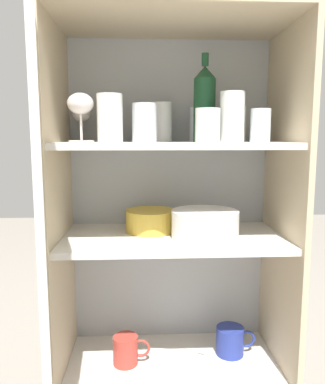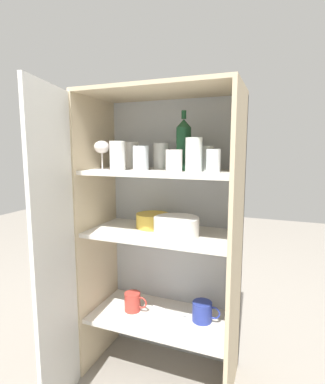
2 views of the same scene
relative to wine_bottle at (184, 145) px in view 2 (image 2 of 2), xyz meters
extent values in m
cube|color=#B2B7BC|center=(-0.10, 0.15, -0.47)|extent=(0.74, 0.02, 1.40)
cube|color=#CCB793|center=(-0.46, -0.03, -0.47)|extent=(0.02, 0.39, 1.40)
cube|color=#CCB793|center=(0.26, -0.03, -0.47)|extent=(0.02, 0.39, 1.40)
cube|color=#CCB793|center=(-0.10, -0.03, 0.24)|extent=(0.74, 0.39, 0.02)
cube|color=silver|center=(-0.10, -0.03, -0.87)|extent=(0.71, 0.35, 0.02)
cube|color=silver|center=(-0.10, -0.03, -0.43)|extent=(0.71, 0.35, 0.02)
cube|color=silver|center=(-0.10, -0.03, -0.13)|extent=(0.71, 0.35, 0.02)
cube|color=silver|center=(-0.42, -0.40, -0.47)|extent=(0.11, 0.36, 1.40)
cylinder|color=white|center=(-0.01, 0.08, -0.06)|extent=(0.07, 0.07, 0.11)
cylinder|color=white|center=(0.16, -0.08, -0.07)|extent=(0.06, 0.06, 0.10)
cylinder|color=white|center=(-0.14, 0.06, -0.06)|extent=(0.08, 0.08, 0.13)
cylinder|color=white|center=(-0.30, 0.06, -0.05)|extent=(0.07, 0.07, 0.14)
cylinder|color=white|center=(0.07, -0.08, -0.05)|extent=(0.08, 0.08, 0.15)
cylinder|color=white|center=(0.10, 0.01, -0.06)|extent=(0.08, 0.08, 0.11)
cylinder|color=silver|center=(-0.01, -0.11, -0.07)|extent=(0.07, 0.07, 0.10)
cylinder|color=white|center=(-0.29, -0.11, -0.05)|extent=(0.07, 0.07, 0.14)
cylinder|color=white|center=(-0.19, -0.06, -0.06)|extent=(0.08, 0.08, 0.12)
cylinder|color=silver|center=(-0.37, -0.11, -0.12)|extent=(0.07, 0.07, 0.01)
cylinder|color=silver|center=(-0.37, -0.11, -0.08)|extent=(0.01, 0.01, 0.07)
ellipsoid|color=silver|center=(-0.37, -0.11, -0.01)|extent=(0.08, 0.08, 0.06)
cylinder|color=silver|center=(-0.40, 0.09, -0.12)|extent=(0.06, 0.06, 0.01)
cylinder|color=silver|center=(-0.40, 0.09, -0.08)|extent=(0.01, 0.01, 0.06)
ellipsoid|color=silver|center=(-0.40, 0.09, -0.03)|extent=(0.06, 0.06, 0.05)
cylinder|color=#194728|center=(0.00, 0.00, -0.02)|extent=(0.07, 0.07, 0.20)
cone|color=#194728|center=(0.00, 0.00, 0.10)|extent=(0.07, 0.07, 0.04)
cylinder|color=#194728|center=(0.00, 0.00, 0.14)|extent=(0.02, 0.02, 0.04)
cylinder|color=white|center=(-0.01, -0.08, -0.42)|extent=(0.21, 0.21, 0.01)
cylinder|color=white|center=(-0.01, -0.08, -0.41)|extent=(0.21, 0.21, 0.01)
cylinder|color=white|center=(-0.01, -0.08, -0.40)|extent=(0.21, 0.21, 0.01)
cylinder|color=white|center=(-0.01, -0.08, -0.39)|extent=(0.21, 0.21, 0.01)
cylinder|color=white|center=(-0.01, -0.08, -0.38)|extent=(0.21, 0.21, 0.01)
cylinder|color=white|center=(-0.01, -0.08, -0.37)|extent=(0.21, 0.21, 0.01)
cylinder|color=white|center=(-0.01, -0.08, -0.36)|extent=(0.21, 0.21, 0.01)
cylinder|color=white|center=(-0.01, -0.08, -0.35)|extent=(0.21, 0.21, 0.01)
cylinder|color=white|center=(-0.01, -0.08, -0.35)|extent=(0.21, 0.21, 0.01)
cylinder|color=white|center=(-0.01, -0.08, -0.34)|extent=(0.21, 0.21, 0.01)
cylinder|color=gold|center=(-0.17, 0.03, -0.39)|extent=(0.17, 0.17, 0.07)
torus|color=gold|center=(-0.17, 0.03, -0.35)|extent=(0.17, 0.17, 0.01)
cylinder|color=#283893|center=(0.10, 0.00, -0.82)|extent=(0.10, 0.10, 0.10)
torus|color=#283893|center=(0.16, 0.00, -0.81)|extent=(0.06, 0.01, 0.06)
cylinder|color=#BC3D33|center=(-0.26, -0.04, -0.82)|extent=(0.08, 0.08, 0.10)
torus|color=#BC3D33|center=(-0.21, -0.04, -0.81)|extent=(0.06, 0.01, 0.06)
cylinder|color=silver|center=(-0.08, 0.02, -0.86)|extent=(0.18, 0.04, 0.01)
ellipsoid|color=silver|center=(0.01, 0.01, -0.86)|extent=(0.04, 0.03, 0.01)
camera|label=1|loc=(-0.20, -1.21, -0.11)|focal=35.00mm
camera|label=2|loc=(0.43, -1.35, -0.02)|focal=28.00mm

